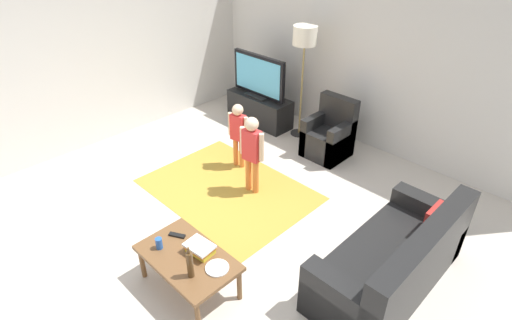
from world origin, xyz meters
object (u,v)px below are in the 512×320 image
at_px(coffee_table, 188,260).
at_px(tv_remote, 177,235).
at_px(tv, 259,76).
at_px(soda_can, 159,243).
at_px(book_stack, 200,248).
at_px(plate, 217,268).
at_px(armchair, 330,137).
at_px(floor_lamp, 305,42).
at_px(child_near_tv, 238,130).
at_px(bottle, 190,264).
at_px(couch, 396,265).
at_px(child_center, 252,149).
at_px(tv_stand, 259,109).

height_order(coffee_table, tv_remote, tv_remote).
relative_size(tv, coffee_table, 1.10).
height_order(coffee_table, soda_can, soda_can).
xyz_separation_m(book_stack, plate, (0.27, -0.02, -0.05)).
height_order(soda_can, plate, soda_can).
bearing_deg(coffee_table, book_stack, 68.74).
distance_m(armchair, floor_lamp, 1.46).
bearing_deg(soda_can, child_near_tv, 116.99).
bearing_deg(bottle, tv_remote, 157.07).
bearing_deg(child_near_tv, couch, -9.54).
xyz_separation_m(tv, tv_remote, (1.79, -3.01, -0.42)).
relative_size(tv, soda_can, 9.17).
bearing_deg(floor_lamp, tv, -167.52).
xyz_separation_m(coffee_table, plate, (0.32, 0.10, 0.06)).
bearing_deg(child_near_tv, tv, 123.00).
distance_m(armchair, plate, 3.12).
distance_m(book_stack, plate, 0.28).
bearing_deg(armchair, soda_can, -84.79).
relative_size(book_stack, soda_can, 2.44).
distance_m(book_stack, tv_remote, 0.35).
height_order(child_center, tv_remote, child_center).
relative_size(child_center, plate, 4.92).
height_order(couch, plate, couch).
distance_m(floor_lamp, child_near_tv, 1.69).
bearing_deg(coffee_table, tv, 123.98).
xyz_separation_m(child_near_tv, book_stack, (1.35, -1.77, -0.11)).
bearing_deg(book_stack, child_center, 117.84).
relative_size(child_near_tv, coffee_table, 0.98).
xyz_separation_m(armchair, floor_lamp, (-0.74, 0.19, 1.25)).
bearing_deg(couch, tv_stand, 154.24).
xyz_separation_m(armchair, book_stack, (0.62, -2.97, 0.18)).
height_order(coffee_table, book_stack, book_stack).
bearing_deg(tv_stand, bottle, -54.53).
distance_m(tv, plate, 3.88).
relative_size(couch, soda_can, 15.00).
height_order(child_near_tv, tv_remote, child_near_tv).
distance_m(tv, bottle, 3.98).
bearing_deg(soda_can, tv_stand, 119.19).
bearing_deg(tv, bottle, -54.35).
bearing_deg(soda_can, child_center, 104.63).
bearing_deg(soda_can, tv_remote, 95.19).
bearing_deg(couch, floor_lamp, 145.95).
relative_size(tv_stand, couch, 0.67).
distance_m(couch, plate, 1.73).
height_order(floor_lamp, child_near_tv, floor_lamp).
relative_size(couch, floor_lamp, 1.01).
relative_size(armchair, bottle, 2.65).
bearing_deg(armchair, couch, -39.72).
distance_m(child_near_tv, book_stack, 2.23).
bearing_deg(plate, tv, 128.77).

